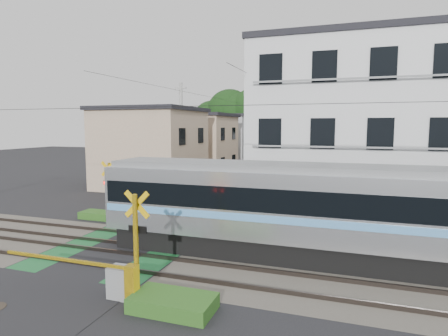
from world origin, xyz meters
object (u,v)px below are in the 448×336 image
(crossing_signal_near, at_px, (123,275))
(crossing_signal_far, at_px, (118,208))
(apartment_block, at_px, (351,129))
(pedestrian, at_px, (276,166))

(crossing_signal_near, xyz_separation_m, crossing_signal_far, (-5.17, 7.31, 0.00))
(apartment_block, height_order, pedestrian, apartment_block)
(crossing_signal_far, bearing_deg, pedestrian, 78.56)
(crossing_signal_near, height_order, apartment_block, apartment_block)
(crossing_signal_near, bearing_deg, apartment_block, 65.78)
(crossing_signal_far, xyz_separation_m, apartment_block, (11.09, 5.84, 3.94))
(crossing_signal_near, xyz_separation_m, apartment_block, (5.91, 13.15, 3.94))
(crossing_signal_near, relative_size, pedestrian, 2.52)
(crossing_signal_near, bearing_deg, pedestrian, 92.02)
(crossing_signal_near, relative_size, apartment_block, 0.46)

